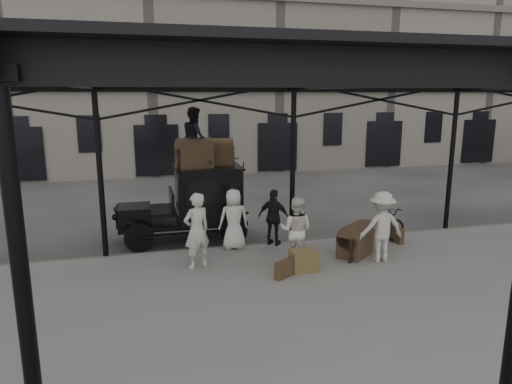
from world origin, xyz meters
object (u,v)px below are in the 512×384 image
porter_left (197,231)px  steamer_trunk_roof_near (194,155)px  taxi (197,200)px  porter_official (274,217)px  bicycle (378,227)px  steamer_trunk_platform (355,242)px

porter_left → steamer_trunk_roof_near: steamer_trunk_roof_near is taller
taxi → porter_official: taxi is taller
porter_left → bicycle: 5.03m
bicycle → steamer_trunk_roof_near: (-4.73, 1.89, 1.88)m
taxi → steamer_trunk_roof_near: size_ratio=3.83×
bicycle → steamer_trunk_platform: size_ratio=1.97×
porter_left → steamer_trunk_platform: porter_left is taller
porter_official → steamer_trunk_roof_near: (-1.98, 1.18, 1.61)m
taxi → porter_left: (-0.34, -2.60, -0.14)m
taxi → bicycle: size_ratio=1.90×
taxi → bicycle: (4.65, -2.14, -0.55)m
bicycle → steamer_trunk_platform: bicycle is taller
taxi → bicycle: 5.15m
steamer_trunk_roof_near → steamer_trunk_platform: steamer_trunk_roof_near is taller
porter_left → steamer_trunk_roof_near: 2.78m
steamer_trunk_roof_near → porter_left: bearing=-108.9°
porter_left → taxi: bearing=-120.5°
steamer_trunk_platform → steamer_trunk_roof_near: bearing=108.0°
porter_official → bicycle: 2.85m
steamer_trunk_roof_near → porter_official: bearing=-43.6°
porter_official → porter_left: bearing=66.6°
taxi → steamer_trunk_platform: taxi is taller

